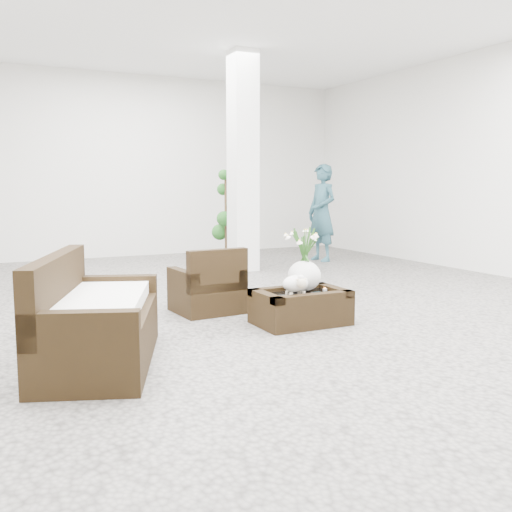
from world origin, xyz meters
name	(u,v)px	position (x,y,z in m)	size (l,w,h in m)	color
ground	(252,310)	(0.00, 0.00, 0.00)	(11.00, 11.00, 0.00)	gray
column	(243,162)	(1.20, 2.80, 1.75)	(0.40, 0.40, 3.50)	white
coffee_table	(301,309)	(0.15, -0.81, 0.16)	(0.90, 0.60, 0.31)	black
sheep_figurine	(295,286)	(0.03, -0.91, 0.42)	(0.28, 0.23, 0.21)	white
planter_narcissus	(304,252)	(0.25, -0.71, 0.71)	(0.44, 0.44, 0.80)	white
tealight	(325,289)	(0.45, -0.79, 0.33)	(0.04, 0.04, 0.03)	white
armchair	(207,280)	(-0.49, 0.13, 0.36)	(0.68, 0.65, 0.72)	black
loveseat	(99,310)	(-1.92, -1.23, 0.43)	(1.61, 0.77, 0.86)	black
topiary	(226,219)	(1.18, 3.46, 0.81)	(0.43, 0.43, 1.61)	#1B4D18
shopper	(322,213)	(2.99, 3.23, 0.88)	(0.64, 0.42, 1.77)	#2A515E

